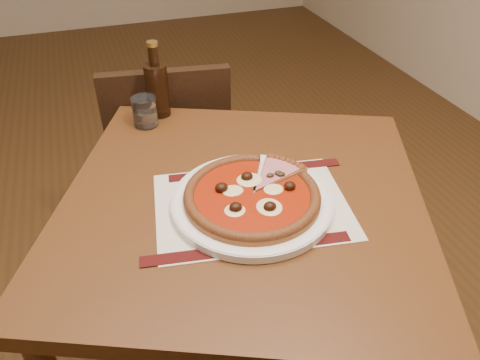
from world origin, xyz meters
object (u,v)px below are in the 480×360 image
object	(u,v)px
pizza	(252,195)
plate	(252,202)
table	(243,229)
chair_far	(171,155)
water_glass	(145,112)
bottle	(157,87)

from	to	relation	value
pizza	plate	bearing A→B (deg)	38.03
table	pizza	bearing A→B (deg)	-80.96
chair_far	water_glass	bearing A→B (deg)	75.89
plate	water_glass	world-z (taller)	water_glass
chair_far	bottle	world-z (taller)	bottle
table	chair_far	xyz separation A→B (m)	(-0.05, 0.63, -0.17)
water_glass	bottle	xyz separation A→B (m)	(0.05, 0.05, 0.04)
chair_far	bottle	xyz separation A→B (m)	(-0.05, -0.19, 0.35)
chair_far	plate	distance (m)	0.72
chair_far	pizza	world-z (taller)	chair_far
table	chair_far	bearing A→B (deg)	94.81
chair_far	bottle	bearing A→B (deg)	83.54
table	bottle	size ratio (longest dim) A/B	4.91
pizza	bottle	size ratio (longest dim) A/B	1.37
chair_far	water_glass	distance (m)	0.40
table	plate	bearing A→B (deg)	-80.64
water_glass	pizza	bearing A→B (deg)	-70.00
plate	pizza	xyz separation A→B (m)	(-0.00, -0.00, 0.02)
pizza	water_glass	distance (m)	0.46
plate	pizza	distance (m)	0.02
pizza	bottle	distance (m)	0.49
plate	bottle	xyz separation A→B (m)	(-0.11, 0.48, 0.07)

